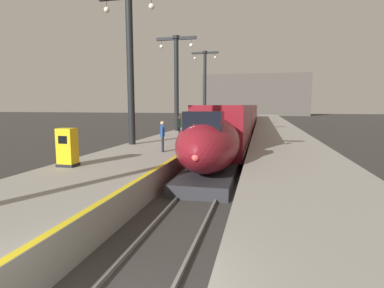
{
  "coord_description": "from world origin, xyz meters",
  "views": [
    {
      "loc": [
        2.32,
        -3.46,
        3.61
      ],
      "look_at": [
        -0.79,
        10.21,
        1.8
      ],
      "focal_mm": 28.35,
      "sensor_mm": 36.0,
      "label": 1
    }
  ],
  "objects_px": {
    "station_column_distant": "(205,80)",
    "passenger_mid_platform": "(162,134)",
    "station_column_mid": "(130,55)",
    "rolling_suitcase": "(186,134)",
    "station_column_far": "(176,74)",
    "highspeed_train_main": "(242,118)",
    "ticket_machine_yellow": "(67,149)",
    "passenger_near_edge": "(179,125)"
  },
  "relations": [
    {
      "from": "highspeed_train_main",
      "to": "rolling_suitcase",
      "type": "bearing_deg",
      "value": -103.17
    },
    {
      "from": "passenger_near_edge",
      "to": "ticket_machine_yellow",
      "type": "distance_m",
      "value": 11.9
    },
    {
      "from": "rolling_suitcase",
      "to": "station_column_distant",
      "type": "bearing_deg",
      "value": 96.41
    },
    {
      "from": "rolling_suitcase",
      "to": "ticket_machine_yellow",
      "type": "xyz_separation_m",
      "value": [
        -2.07,
        -12.16,
        0.44
      ]
    },
    {
      "from": "station_column_far",
      "to": "passenger_near_edge",
      "type": "height_order",
      "value": "station_column_far"
    },
    {
      "from": "highspeed_train_main",
      "to": "station_column_distant",
      "type": "relative_size",
      "value": 5.43
    },
    {
      "from": "station_column_far",
      "to": "rolling_suitcase",
      "type": "xyz_separation_m",
      "value": [
        2.42,
        -6.01,
        -5.23
      ]
    },
    {
      "from": "station_column_distant",
      "to": "rolling_suitcase",
      "type": "relative_size",
      "value": 10.54
    },
    {
      "from": "station_column_mid",
      "to": "station_column_distant",
      "type": "bearing_deg",
      "value": 90.0
    },
    {
      "from": "station_column_mid",
      "to": "rolling_suitcase",
      "type": "bearing_deg",
      "value": 63.43
    },
    {
      "from": "station_column_far",
      "to": "passenger_mid_platform",
      "type": "relative_size",
      "value": 5.44
    },
    {
      "from": "station_column_mid",
      "to": "station_column_distant",
      "type": "relative_size",
      "value": 0.92
    },
    {
      "from": "rolling_suitcase",
      "to": "station_column_far",
      "type": "bearing_deg",
      "value": 111.89
    },
    {
      "from": "ticket_machine_yellow",
      "to": "passenger_mid_platform",
      "type": "bearing_deg",
      "value": 60.46
    },
    {
      "from": "station_column_far",
      "to": "rolling_suitcase",
      "type": "height_order",
      "value": "station_column_far"
    },
    {
      "from": "passenger_near_edge",
      "to": "ticket_machine_yellow",
      "type": "xyz_separation_m",
      "value": [
        -1.67,
        -11.78,
        -0.25
      ]
    },
    {
      "from": "passenger_near_edge",
      "to": "rolling_suitcase",
      "type": "height_order",
      "value": "passenger_near_edge"
    },
    {
      "from": "passenger_mid_platform",
      "to": "ticket_machine_yellow",
      "type": "height_order",
      "value": "passenger_mid_platform"
    },
    {
      "from": "station_column_mid",
      "to": "station_column_far",
      "type": "relative_size",
      "value": 1.03
    },
    {
      "from": "passenger_mid_platform",
      "to": "ticket_machine_yellow",
      "type": "relative_size",
      "value": 1.06
    },
    {
      "from": "station_column_distant",
      "to": "station_column_far",
      "type": "bearing_deg",
      "value": -90.0
    },
    {
      "from": "highspeed_train_main",
      "to": "passenger_mid_platform",
      "type": "height_order",
      "value": "highspeed_train_main"
    },
    {
      "from": "highspeed_train_main",
      "to": "ticket_machine_yellow",
      "type": "relative_size",
      "value": 35.14
    },
    {
      "from": "highspeed_train_main",
      "to": "station_column_mid",
      "type": "xyz_separation_m",
      "value": [
        -5.9,
        -19.72,
        4.78
      ]
    },
    {
      "from": "passenger_mid_platform",
      "to": "station_column_mid",
      "type": "bearing_deg",
      "value": 138.18
    },
    {
      "from": "highspeed_train_main",
      "to": "passenger_near_edge",
      "type": "relative_size",
      "value": 33.26
    },
    {
      "from": "station_column_mid",
      "to": "rolling_suitcase",
      "type": "distance_m",
      "value": 7.62
    },
    {
      "from": "station_column_far",
      "to": "ticket_machine_yellow",
      "type": "xyz_separation_m",
      "value": [
        0.35,
        -18.17,
        -4.79
      ]
    },
    {
      "from": "highspeed_train_main",
      "to": "ticket_machine_yellow",
      "type": "xyz_separation_m",
      "value": [
        -5.55,
        -27.05,
        -0.17
      ]
    },
    {
      "from": "rolling_suitcase",
      "to": "passenger_mid_platform",
      "type": "bearing_deg",
      "value": -85.64
    },
    {
      "from": "station_column_mid",
      "to": "ticket_machine_yellow",
      "type": "relative_size",
      "value": 5.93
    },
    {
      "from": "station_column_distant",
      "to": "passenger_mid_platform",
      "type": "relative_size",
      "value": 6.13
    },
    {
      "from": "station_column_far",
      "to": "station_column_distant",
      "type": "xyz_separation_m",
      "value": [
        0.0,
        15.48,
        0.61
      ]
    },
    {
      "from": "highspeed_train_main",
      "to": "station_column_far",
      "type": "relative_size",
      "value": 6.11
    },
    {
      "from": "station_column_mid",
      "to": "rolling_suitcase",
      "type": "xyz_separation_m",
      "value": [
        2.42,
        4.83,
        -5.38
      ]
    },
    {
      "from": "station_column_far",
      "to": "ticket_machine_yellow",
      "type": "height_order",
      "value": "station_column_far"
    },
    {
      "from": "station_column_far",
      "to": "station_column_distant",
      "type": "height_order",
      "value": "station_column_distant"
    },
    {
      "from": "station_column_distant",
      "to": "passenger_mid_platform",
      "type": "bearing_deg",
      "value": -84.12
    },
    {
      "from": "station_column_far",
      "to": "passenger_mid_platform",
      "type": "height_order",
      "value": "station_column_far"
    },
    {
      "from": "highspeed_train_main",
      "to": "station_column_mid",
      "type": "height_order",
      "value": "station_column_mid"
    },
    {
      "from": "ticket_machine_yellow",
      "to": "station_column_far",
      "type": "bearing_deg",
      "value": 91.1
    },
    {
      "from": "highspeed_train_main",
      "to": "station_column_far",
      "type": "distance_m",
      "value": 11.62
    }
  ]
}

